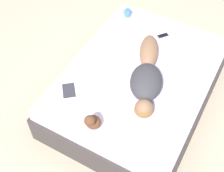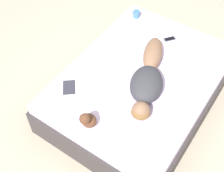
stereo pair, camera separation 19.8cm
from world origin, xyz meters
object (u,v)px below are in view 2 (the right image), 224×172
(person, at_px, (148,78))
(open_magazine, at_px, (78,87))
(cell_phone, at_px, (170,39))
(coffee_mug, at_px, (136,14))

(person, distance_m, open_magazine, 0.77)
(person, xyz_separation_m, open_magazine, (0.61, 0.46, -0.10))
(person, relative_size, cell_phone, 7.97)
(cell_phone, bearing_deg, coffee_mug, 24.19)
(person, xyz_separation_m, coffee_mug, (0.72, -0.95, -0.05))
(open_magazine, relative_size, cell_phone, 3.36)
(coffee_mug, height_order, cell_phone, coffee_mug)
(person, bearing_deg, open_magazine, 15.90)
(open_magazine, height_order, coffee_mug, coffee_mug)
(open_magazine, relative_size, coffee_mug, 4.30)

